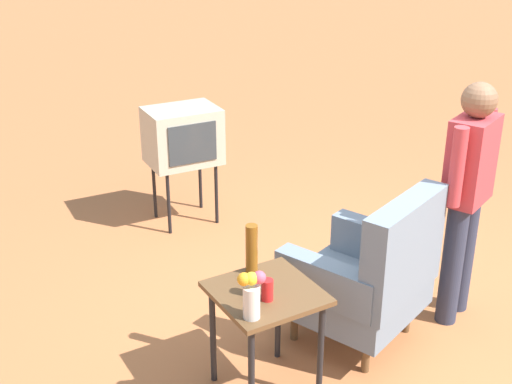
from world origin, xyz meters
TOP-DOWN VIEW (x-y plane):
  - ground_plane at (0.00, 0.00)m, footprint 60.00×60.00m
  - armchair at (0.21, -0.05)m, footprint 0.99×1.00m
  - side_table at (1.01, 0.03)m, footprint 0.56×0.56m
  - tv_on_stand at (0.44, -2.27)m, footprint 0.62×0.48m
  - person_standing at (-0.51, 0.01)m, footprint 0.53×0.34m
  - bottle_tall_amber at (0.97, -0.19)m, footprint 0.07×0.07m
  - soda_can_blue at (1.09, 0.03)m, footprint 0.07×0.07m
  - soda_can_red at (1.05, 0.11)m, footprint 0.07×0.07m
  - flower_vase at (1.20, 0.21)m, footprint 0.14×0.10m

SIDE VIEW (x-z plane):
  - ground_plane at x=0.00m, z-range 0.00..0.00m
  - armchair at x=0.21m, z-range -0.03..1.03m
  - side_table at x=1.01m, z-range 0.23..0.90m
  - soda_can_blue at x=1.09m, z-range 0.67..0.79m
  - soda_can_red at x=1.05m, z-range 0.67..0.79m
  - tv_on_stand at x=0.44m, z-range 0.27..1.30m
  - flower_vase at x=1.20m, z-range 0.69..0.95m
  - bottle_tall_amber at x=0.97m, z-range 0.67..0.97m
  - person_standing at x=-0.51m, z-range 0.12..1.76m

